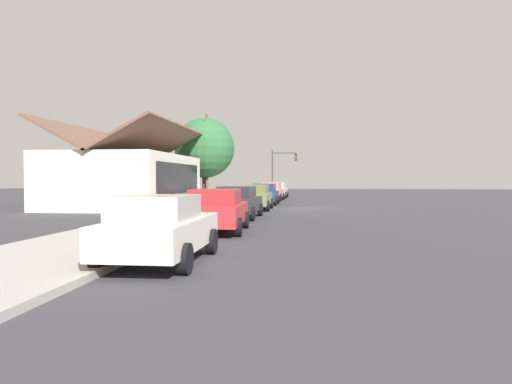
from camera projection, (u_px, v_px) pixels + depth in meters
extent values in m
plane|color=#38383D|center=(301.00, 209.00, 30.85)|extent=(120.00, 120.00, 0.00)
cube|color=#A3A099|center=(216.00, 207.00, 31.49)|extent=(60.00, 4.20, 0.16)
cube|color=silver|center=(161.00, 234.00, 11.10)|extent=(4.34, 1.86, 0.70)
cube|color=beige|center=(155.00, 208.00, 10.65)|extent=(2.09, 1.63, 0.56)
cylinder|color=black|center=(143.00, 240.00, 12.55)|extent=(0.66, 0.22, 0.66)
cylinder|color=black|center=(211.00, 241.00, 12.35)|extent=(0.66, 0.22, 0.66)
cylinder|color=black|center=(99.00, 257.00, 9.88)|extent=(0.66, 0.22, 0.66)
cylinder|color=black|center=(185.00, 259.00, 9.68)|extent=(0.66, 0.22, 0.66)
cube|color=red|center=(218.00, 214.00, 17.46)|extent=(4.58, 2.05, 0.70)
cube|color=#A9272B|center=(216.00, 197.00, 17.00)|extent=(2.23, 1.72, 0.56)
cylinder|color=black|center=(200.00, 220.00, 18.93)|extent=(0.67, 0.25, 0.66)
cylinder|color=black|center=(246.00, 220.00, 18.80)|extent=(0.67, 0.25, 0.66)
cylinder|color=black|center=(185.00, 227.00, 16.14)|extent=(0.67, 0.25, 0.66)
cylinder|color=black|center=(238.00, 227.00, 16.02)|extent=(0.67, 0.25, 0.66)
cube|color=#2D3035|center=(239.00, 205.00, 23.53)|extent=(4.90, 1.88, 0.70)
cube|color=#27292D|center=(237.00, 192.00, 23.03)|extent=(2.36, 1.62, 0.56)
cylinder|color=black|center=(227.00, 209.00, 25.16)|extent=(0.66, 0.23, 0.66)
cylinder|color=black|center=(260.00, 210.00, 24.92)|extent=(0.66, 0.23, 0.66)
cylinder|color=black|center=(214.00, 214.00, 22.17)|extent=(0.66, 0.23, 0.66)
cylinder|color=black|center=(252.00, 214.00, 21.93)|extent=(0.66, 0.23, 0.66)
cube|color=olive|center=(256.00, 199.00, 29.84)|extent=(4.80, 1.76, 0.70)
cube|color=#61683C|center=(255.00, 189.00, 29.35)|extent=(2.31, 1.53, 0.56)
cylinder|color=black|center=(246.00, 203.00, 31.41)|extent=(0.66, 0.23, 0.66)
cylinder|color=black|center=(271.00, 203.00, 31.23)|extent=(0.66, 0.23, 0.66)
cylinder|color=black|center=(239.00, 206.00, 28.47)|extent=(0.66, 0.23, 0.66)
cylinder|color=black|center=(268.00, 206.00, 28.29)|extent=(0.66, 0.23, 0.66)
cube|color=navy|center=(265.00, 196.00, 35.83)|extent=(4.60, 1.80, 0.70)
cube|color=navy|center=(264.00, 187.00, 35.36)|extent=(2.21, 1.58, 0.56)
cylinder|color=black|center=(255.00, 199.00, 37.36)|extent=(0.66, 0.22, 0.66)
cylinder|color=black|center=(278.00, 199.00, 37.16)|extent=(0.66, 0.22, 0.66)
cylinder|color=black|center=(251.00, 201.00, 34.53)|extent=(0.66, 0.22, 0.66)
cylinder|color=black|center=(275.00, 201.00, 34.32)|extent=(0.66, 0.22, 0.66)
cube|color=#EA8C75|center=(272.00, 193.00, 42.59)|extent=(4.79, 1.86, 0.70)
cube|color=tan|center=(271.00, 186.00, 42.10)|extent=(2.32, 1.59, 0.56)
cylinder|color=black|center=(265.00, 196.00, 44.18)|extent=(0.67, 0.24, 0.66)
cylinder|color=black|center=(283.00, 196.00, 43.93)|extent=(0.67, 0.24, 0.66)
cylinder|color=black|center=(260.00, 197.00, 41.26)|extent=(0.67, 0.24, 0.66)
cylinder|color=black|center=(280.00, 198.00, 41.02)|extent=(0.67, 0.24, 0.66)
cube|color=silver|center=(278.00, 191.00, 48.60)|extent=(4.80, 1.78, 0.70)
cube|color=#A0A2A6|center=(278.00, 185.00, 48.11)|extent=(2.31, 1.54, 0.56)
cylinder|color=black|center=(271.00, 194.00, 50.19)|extent=(0.66, 0.23, 0.66)
cylinder|color=black|center=(287.00, 194.00, 49.96)|extent=(0.66, 0.23, 0.66)
cylinder|color=black|center=(268.00, 195.00, 47.25)|extent=(0.66, 0.23, 0.66)
cylinder|color=black|center=(285.00, 195.00, 47.03)|extent=(0.66, 0.23, 0.66)
cube|color=silver|center=(127.00, 181.00, 32.80)|extent=(12.15, 7.42, 3.61)
cube|color=black|center=(180.00, 178.00, 32.36)|extent=(9.72, 0.08, 2.02)
cube|color=brown|center=(153.00, 140.00, 32.50)|extent=(12.75, 4.01, 2.23)
cube|color=brown|center=(101.00, 141.00, 32.93)|extent=(12.75, 4.01, 2.23)
cylinder|color=brown|center=(205.00, 183.00, 41.12)|extent=(0.44, 0.44, 3.19)
sphere|color=#2D6638|center=(205.00, 148.00, 41.03)|extent=(5.21, 5.21, 5.21)
cylinder|color=#383833|center=(272.00, 173.00, 52.55)|extent=(0.14, 0.14, 5.20)
cylinder|color=#383833|center=(284.00, 153.00, 52.34)|extent=(0.10, 2.60, 0.10)
cube|color=black|center=(296.00, 157.00, 52.20)|extent=(0.28, 0.24, 0.80)
sphere|color=red|center=(296.00, 155.00, 52.04)|extent=(0.16, 0.16, 0.16)
sphere|color=yellow|center=(296.00, 157.00, 52.05)|extent=(0.16, 0.16, 0.16)
sphere|color=green|center=(296.00, 159.00, 52.06)|extent=(0.16, 0.16, 0.16)
cylinder|color=brown|center=(207.00, 158.00, 40.57)|extent=(0.24, 0.24, 7.50)
cube|color=brown|center=(207.00, 121.00, 40.48)|extent=(1.80, 0.12, 0.12)
cylinder|color=red|center=(240.00, 201.00, 32.95)|extent=(0.22, 0.22, 0.55)
sphere|color=red|center=(240.00, 196.00, 32.94)|extent=(0.18, 0.18, 0.18)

